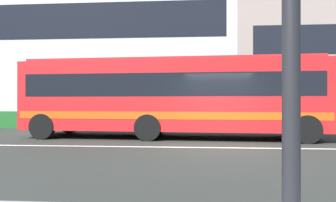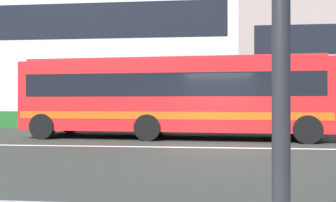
{
  "view_description": "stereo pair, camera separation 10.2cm",
  "coord_description": "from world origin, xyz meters",
  "views": [
    {
      "loc": [
        -0.99,
        -9.67,
        1.48
      ],
      "look_at": [
        -1.91,
        2.5,
        1.5
      ],
      "focal_mm": 32.12,
      "sensor_mm": 36.0,
      "label": 1
    },
    {
      "loc": [
        -0.89,
        -9.67,
        1.48
      ],
      "look_at": [
        -1.91,
        2.5,
        1.5
      ],
      "focal_mm": 32.12,
      "sensor_mm": 36.0,
      "label": 2
    }
  ],
  "objects": [
    {
      "name": "apartment_block_left",
      "position": [
        -6.93,
        15.09,
        6.05
      ],
      "size": [
        18.0,
        9.55,
        12.1
      ],
      "color": "silver",
      "rests_on": "ground_plane"
    },
    {
      "name": "lane_centre_line",
      "position": [
        0.0,
        0.0,
        0.0
      ],
      "size": [
        60.0,
        0.16,
        0.01
      ],
      "primitive_type": "cube",
      "color": "silver",
      "rests_on": "ground_plane"
    },
    {
      "name": "transit_bus",
      "position": [
        -1.8,
        2.63,
        1.75
      ],
      "size": [
        11.99,
        3.2,
        3.18
      ],
      "color": "red",
      "rests_on": "ground_plane"
    },
    {
      "name": "hedge_row_far",
      "position": [
        -2.45,
        6.64,
        0.46
      ],
      "size": [
        21.3,
        1.1,
        0.91
      ],
      "primitive_type": "cube",
      "color": "#206026",
      "rests_on": "ground_plane"
    },
    {
      "name": "ground_plane",
      "position": [
        0.0,
        0.0,
        0.0
      ],
      "size": [
        160.0,
        160.0,
        0.0
      ],
      "primitive_type": "plane",
      "color": "#2E302B"
    }
  ]
}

